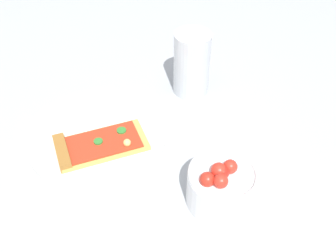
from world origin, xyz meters
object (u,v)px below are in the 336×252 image
object	(u,v)px
plate	(97,136)
salad_bowl	(222,185)
soda_glass	(192,66)
pizza_slice_main	(95,145)

from	to	relation	value
plate	salad_bowl	bearing A→B (deg)	73.75
plate	soda_glass	distance (m)	0.24
pizza_slice_main	plate	bearing A→B (deg)	-159.32
pizza_slice_main	salad_bowl	world-z (taller)	salad_bowl
pizza_slice_main	salad_bowl	size ratio (longest dim) A/B	1.56
salad_bowl	soda_glass	xyz separation A→B (m)	(-0.26, -0.12, 0.02)
plate	salad_bowl	size ratio (longest dim) A/B	2.34
plate	salad_bowl	world-z (taller)	salad_bowl
salad_bowl	soda_glass	world-z (taller)	soda_glass
plate	pizza_slice_main	xyz separation A→B (m)	(0.04, 0.01, 0.01)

